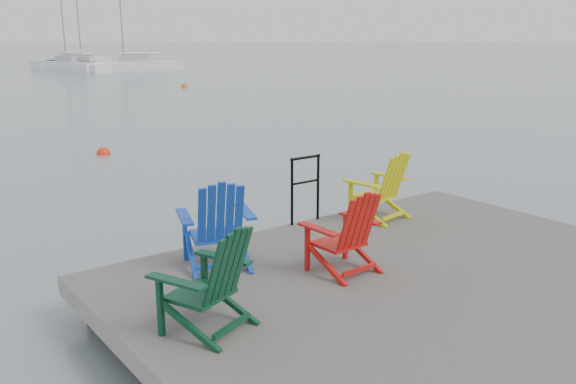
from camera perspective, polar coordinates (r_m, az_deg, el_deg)
ground at (r=6.60m, az=13.44°, el=-12.39°), size 400.00×400.00×0.00m
dock at (r=6.45m, az=13.62°, el=-9.63°), size 6.00×5.00×1.40m
handrail at (r=8.05m, az=1.62°, el=0.88°), size 0.48×0.04×0.90m
chair_green at (r=5.17m, az=-7.23°, el=-8.04°), size 0.90×0.86×0.93m
chair_blue at (r=6.53m, az=-6.61°, el=-2.92°), size 0.94×0.90×0.98m
chair_red at (r=6.38m, az=5.50°, el=-3.70°), size 0.74×0.68×0.90m
chair_yellow at (r=8.29m, az=8.81°, el=0.60°), size 0.82×0.77×0.93m
sailboat_near at (r=53.99m, az=-19.74°, el=10.96°), size 4.13×8.96×11.94m
sailboat_mid at (r=60.03m, az=-18.94°, el=11.30°), size 8.55×9.48×13.80m
sailboat_far at (r=53.05m, az=-14.61°, el=11.29°), size 7.94×4.39×10.73m
buoy_a at (r=16.16m, az=-16.88°, el=3.42°), size 0.35×0.35×0.35m
buoy_c at (r=36.09m, az=-9.65°, el=9.66°), size 0.41×0.41×0.41m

